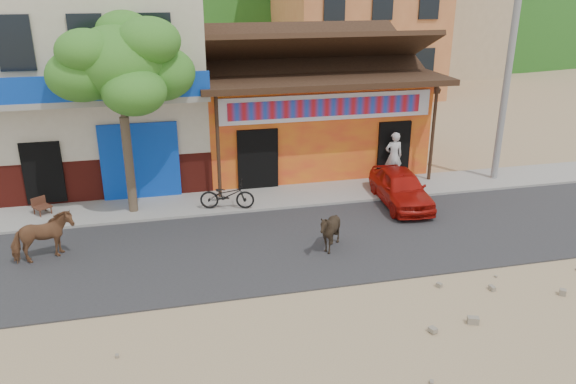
{
  "coord_description": "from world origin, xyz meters",
  "views": [
    {
      "loc": [
        -3.6,
        -11.18,
        6.94
      ],
      "look_at": [
        -0.27,
        3.0,
        1.4
      ],
      "focal_mm": 35.0,
      "sensor_mm": 36.0,
      "label": 1
    }
  ],
  "objects_px": {
    "scooter": "(227,195)",
    "tree": "(124,117)",
    "red_car": "(401,187)",
    "cafe_chair_right": "(41,199)",
    "utility_pole": "(509,67)",
    "cow_tan": "(43,237)",
    "pedestrian": "(394,156)",
    "cow_dark": "(330,231)"
  },
  "relations": [
    {
      "from": "tree",
      "to": "cow_dark",
      "type": "xyz_separation_m",
      "value": [
        5.22,
        -3.93,
        -2.5
      ]
    },
    {
      "from": "cow_tan",
      "to": "scooter",
      "type": "xyz_separation_m",
      "value": [
        5.07,
        2.23,
        -0.12
      ]
    },
    {
      "from": "cow_dark",
      "to": "red_car",
      "type": "bearing_deg",
      "value": 117.5
    },
    {
      "from": "cow_tan",
      "to": "cafe_chair_right",
      "type": "xyz_separation_m",
      "value": [
        -0.56,
        3.08,
        -0.08
      ]
    },
    {
      "from": "tree",
      "to": "cow_tan",
      "type": "bearing_deg",
      "value": -128.55
    },
    {
      "from": "cow_tan",
      "to": "cow_dark",
      "type": "xyz_separation_m",
      "value": [
        7.39,
        -1.2,
        -0.07
      ]
    },
    {
      "from": "cow_tan",
      "to": "red_car",
      "type": "bearing_deg",
      "value": -104.14
    },
    {
      "from": "red_car",
      "to": "cafe_chair_right",
      "type": "relative_size",
      "value": 3.49
    },
    {
      "from": "tree",
      "to": "cow_dark",
      "type": "relative_size",
      "value": 5.2
    },
    {
      "from": "utility_pole",
      "to": "cafe_chair_right",
      "type": "xyz_separation_m",
      "value": [
        -15.53,
        0.15,
        -3.52
      ]
    },
    {
      "from": "utility_pole",
      "to": "cow_dark",
      "type": "distance_m",
      "value": 9.31
    },
    {
      "from": "cow_dark",
      "to": "cafe_chair_right",
      "type": "relative_size",
      "value": 1.19
    },
    {
      "from": "scooter",
      "to": "tree",
      "type": "bearing_deg",
      "value": 92.79
    },
    {
      "from": "utility_pole",
      "to": "cafe_chair_right",
      "type": "relative_size",
      "value": 8.27
    },
    {
      "from": "scooter",
      "to": "utility_pole",
      "type": "bearing_deg",
      "value": -73.39
    },
    {
      "from": "cow_tan",
      "to": "cow_dark",
      "type": "distance_m",
      "value": 7.49
    },
    {
      "from": "cow_dark",
      "to": "cafe_chair_right",
      "type": "distance_m",
      "value": 9.03
    },
    {
      "from": "cow_tan",
      "to": "cow_dark",
      "type": "height_order",
      "value": "cow_tan"
    },
    {
      "from": "utility_pole",
      "to": "scooter",
      "type": "height_order",
      "value": "utility_pole"
    },
    {
      "from": "tree",
      "to": "red_car",
      "type": "bearing_deg",
      "value": -8.24
    },
    {
      "from": "cow_tan",
      "to": "tree",
      "type": "bearing_deg",
      "value": -60.73
    },
    {
      "from": "utility_pole",
      "to": "cafe_chair_right",
      "type": "distance_m",
      "value": 15.93
    },
    {
      "from": "utility_pole",
      "to": "pedestrian",
      "type": "height_order",
      "value": "utility_pole"
    },
    {
      "from": "utility_pole",
      "to": "cow_tan",
      "type": "bearing_deg",
      "value": -168.94
    },
    {
      "from": "utility_pole",
      "to": "scooter",
      "type": "bearing_deg",
      "value": -175.96
    },
    {
      "from": "pedestrian",
      "to": "cafe_chair_right",
      "type": "relative_size",
      "value": 1.82
    },
    {
      "from": "red_car",
      "to": "cafe_chair_right",
      "type": "distance_m",
      "value": 11.31
    },
    {
      "from": "cow_tan",
      "to": "pedestrian",
      "type": "xyz_separation_m",
      "value": [
        11.27,
        3.63,
        0.32
      ]
    },
    {
      "from": "tree",
      "to": "cow_tan",
      "type": "height_order",
      "value": "tree"
    },
    {
      "from": "pedestrian",
      "to": "utility_pole",
      "type": "bearing_deg",
      "value": 171.85
    },
    {
      "from": "utility_pole",
      "to": "red_car",
      "type": "height_order",
      "value": "utility_pole"
    },
    {
      "from": "scooter",
      "to": "cafe_chair_right",
      "type": "relative_size",
      "value": 1.77
    },
    {
      "from": "utility_pole",
      "to": "cafe_chair_right",
      "type": "height_order",
      "value": "utility_pole"
    },
    {
      "from": "utility_pole",
      "to": "pedestrian",
      "type": "relative_size",
      "value": 4.54
    },
    {
      "from": "tree",
      "to": "pedestrian",
      "type": "xyz_separation_m",
      "value": [
        9.1,
        0.9,
        -2.12
      ]
    },
    {
      "from": "cow_dark",
      "to": "scooter",
      "type": "height_order",
      "value": "cow_dark"
    },
    {
      "from": "cow_dark",
      "to": "red_car",
      "type": "distance_m",
      "value": 4.23
    },
    {
      "from": "tree",
      "to": "utility_pole",
      "type": "relative_size",
      "value": 0.75
    },
    {
      "from": "cow_dark",
      "to": "cafe_chair_right",
      "type": "bearing_deg",
      "value": -130.53
    },
    {
      "from": "tree",
      "to": "cow_dark",
      "type": "height_order",
      "value": "tree"
    },
    {
      "from": "tree",
      "to": "red_car",
      "type": "height_order",
      "value": "tree"
    },
    {
      "from": "utility_pole",
      "to": "scooter",
      "type": "relative_size",
      "value": 4.67
    }
  ]
}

